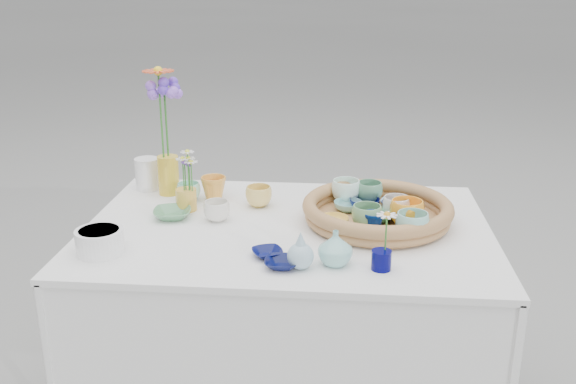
{
  "coord_description": "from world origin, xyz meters",
  "views": [
    {
      "loc": [
        0.16,
        -1.86,
        1.52
      ],
      "look_at": [
        0.0,
        0.02,
        0.87
      ],
      "focal_mm": 40.0,
      "sensor_mm": 36.0,
      "label": 1
    }
  ],
  "objects": [
    {
      "name": "loose_ceramic_3",
      "position": [
        -0.23,
        0.02,
        0.8
      ],
      "size": [
        0.11,
        0.11,
        0.07
      ],
      "primitive_type": "imported",
      "rotation": [
        0.0,
        0.0,
        -0.41
      ],
      "color": "silver",
      "rests_on": "display_table"
    },
    {
      "name": "tray_ceramic_5",
      "position": [
        0.19,
        0.11,
        0.8
      ],
      "size": [
        0.12,
        0.12,
        0.03
      ],
      "primitive_type": "imported",
      "rotation": [
        0.0,
        0.0,
        -0.31
      ],
      "color": "#80C7BF",
      "rests_on": "wicker_tray"
    },
    {
      "name": "loose_ceramic_2",
      "position": [
        -0.38,
        0.03,
        0.78
      ],
      "size": [
        0.14,
        0.14,
        0.03
      ],
      "primitive_type": "imported",
      "rotation": [
        0.0,
        0.0,
        0.18
      ],
      "color": "#579264",
      "rests_on": "display_table"
    },
    {
      "name": "bud_vase_paleblue",
      "position": [
        0.06,
        -0.3,
        0.82
      ],
      "size": [
        0.09,
        0.09,
        0.11
      ],
      "primitive_type": null,
      "rotation": [
        0.0,
        0.0,
        0.41
      ],
      "color": "#96B8C7",
      "rests_on": "display_table"
    },
    {
      "name": "tray_ceramic_10",
      "position": [
        0.14,
        -0.03,
        0.8
      ],
      "size": [
        0.11,
        0.11,
        0.03
      ],
      "primitive_type": "imported",
      "rotation": [
        0.0,
        0.0,
        0.26
      ],
      "color": "#F1C85A",
      "rests_on": "wicker_tray"
    },
    {
      "name": "tray_ceramic_7",
      "position": [
        0.34,
        0.05,
        0.82
      ],
      "size": [
        0.1,
        0.1,
        0.07
      ],
      "primitive_type": "imported",
      "rotation": [
        0.0,
        0.0,
        0.2
      ],
      "color": "silver",
      "rests_on": "wicker_tray"
    },
    {
      "name": "tray_ceramic_11",
      "position": [
        0.37,
        -0.1,
        0.82
      ],
      "size": [
        0.12,
        0.12,
        0.08
      ],
      "primitive_type": "imported",
      "rotation": [
        0.0,
        0.0,
        -0.23
      ],
      "color": "#8BCABC",
      "rests_on": "wicker_tray"
    },
    {
      "name": "tray_ceramic_0",
      "position": [
        0.24,
        0.13,
        0.8
      ],
      "size": [
        0.11,
        0.11,
        0.03
      ],
      "primitive_type": "imported",
      "rotation": [
        0.0,
        0.0,
        -0.11
      ],
      "color": "#080C3F",
      "rests_on": "wicker_tray"
    },
    {
      "name": "wicker_tray",
      "position": [
        0.28,
        0.05,
        0.8
      ],
      "size": [
        0.47,
        0.47,
        0.08
      ],
      "primitive_type": null,
      "color": "#A27148",
      "rests_on": "display_table"
    },
    {
      "name": "tray_ceramic_8",
      "position": [
        0.35,
        0.15,
        0.8
      ],
      "size": [
        0.14,
        0.14,
        0.03
      ],
      "primitive_type": "imported",
      "rotation": [
        0.0,
        0.0,
        -0.41
      ],
      "color": "#85C5F9",
      "rests_on": "wicker_tray"
    },
    {
      "name": "tray_ceramic_6",
      "position": [
        0.18,
        0.19,
        0.82
      ],
      "size": [
        0.1,
        0.1,
        0.08
      ],
      "primitive_type": "imported",
      "rotation": [
        0.0,
        0.0,
        0.06
      ],
      "color": "white",
      "rests_on": "wicker_tray"
    },
    {
      "name": "gerbera",
      "position": [
        -0.46,
        0.26,
        1.05
      ],
      "size": [
        0.14,
        0.14,
        0.32
      ],
      "primitive_type": null,
      "rotation": [
        0.0,
        0.0,
        0.11
      ],
      "color": "#E4542C",
      "rests_on": "tall_vase_yellow"
    },
    {
      "name": "loose_ceramic_6",
      "position": [
        0.01,
        -0.3,
        0.78
      ],
      "size": [
        0.1,
        0.1,
        0.02
      ],
      "primitive_type": "imported",
      "rotation": [
        0.0,
        0.0,
        -0.02
      ],
      "color": "#080E3F",
      "rests_on": "display_table"
    },
    {
      "name": "fluted_bowl",
      "position": [
        -0.51,
        -0.25,
        0.8
      ],
      "size": [
        0.17,
        0.17,
        0.07
      ],
      "primitive_type": null,
      "rotation": [
        0.0,
        0.0,
        0.35
      ],
      "color": "white",
      "rests_on": "display_table"
    },
    {
      "name": "bud_vase_cobalt",
      "position": [
        0.28,
        -0.29,
        0.79
      ],
      "size": [
        0.06,
        0.06,
        0.05
      ],
      "primitive_type": "cylinder",
      "rotation": [
        0.0,
        0.0,
        -0.08
      ],
      "color": "#000047",
      "rests_on": "display_table"
    },
    {
      "name": "loose_ceramic_0",
      "position": [
        -0.28,
        0.22,
        0.81
      ],
      "size": [
        0.11,
        0.11,
        0.08
      ],
      "primitive_type": "imported",
      "rotation": [
        0.0,
        0.0,
        0.26
      ],
      "color": "gold",
      "rests_on": "display_table"
    },
    {
      "name": "loose_ceramic_4",
      "position": [
        -0.04,
        -0.23,
        0.78
      ],
      "size": [
        0.11,
        0.11,
        0.02
      ],
      "primitive_type": "imported",
      "rotation": [
        0.0,
        0.0,
        0.42
      ],
      "color": "#080E4A",
      "rests_on": "display_table"
    },
    {
      "name": "tray_ceramic_12",
      "position": [
        0.26,
        0.19,
        0.82
      ],
      "size": [
        0.09,
        0.09,
        0.07
      ],
      "primitive_type": "imported",
      "rotation": [
        0.0,
        0.0,
        -0.06
      ],
      "color": "#58916E",
      "rests_on": "wicker_tray"
    },
    {
      "name": "tray_ceramic_2",
      "position": [
        0.37,
        -0.01,
        0.82
      ],
      "size": [
        0.14,
        0.14,
        0.08
      ],
      "primitive_type": "imported",
      "rotation": [
        0.0,
        0.0,
        -0.43
      ],
      "color": "#FF9F24",
      "rests_on": "wicker_tray"
    },
    {
      "name": "tray_ceramic_1",
      "position": [
        0.36,
        0.1,
        0.8
      ],
      "size": [
        0.16,
        0.16,
        0.03
      ],
      "primitive_type": "imported",
      "rotation": [
        0.0,
        0.0,
        0.34
      ],
      "color": "#0B0F46",
      "rests_on": "wicker_tray"
    },
    {
      "name": "loose_ceramic_5",
      "position": [
        -0.36,
        0.2,
        0.8
      ],
      "size": [
        0.09,
        0.09,
        0.06
      ],
      "primitive_type": "imported",
      "rotation": [
        0.0,
        0.0,
        -0.13
      ],
      "color": "#93DBBC",
      "rests_on": "display_table"
    },
    {
      "name": "daisy_cup",
      "position": [
        -0.35,
        0.11,
        0.8
      ],
      "size": [
        0.08,
        0.08,
        0.07
      ],
      "primitive_type": "cylinder",
      "rotation": [
        0.0,
        0.0,
        -0.17
      ],
      "color": "gold",
      "rests_on": "display_table"
    },
    {
      "name": "bud_vase_seafoam",
      "position": [
        0.15,
        -0.27,
        0.81
      ],
      "size": [
        0.11,
        0.11,
        0.1
      ],
      "primitive_type": "imported",
      "rotation": [
        0.0,
        0.0,
        0.15
      ],
      "color": "#85C4BE",
      "rests_on": "display_table"
    },
    {
      "name": "daisy_posy",
      "position": [
        -0.34,
        0.1,
        0.91
      ],
      "size": [
        0.09,
        0.09,
        0.14
      ],
      "primitive_type": null,
      "rotation": [
        0.0,
        0.0,
        0.12
      ],
      "color": "silver",
      "rests_on": "daisy_cup"
    },
    {
      "name": "white_pitcher",
      "position": [
        -0.54,
        0.31,
        0.82
      ],
      "size": [
        0.15,
        0.13,
        0.12
      ],
      "primitive_type": null,
      "rotation": [
        0.0,
        0.0,
        0.39
      ],
      "color": "white",
      "rests_on": "display_table"
    },
    {
      "name": "tray_ceramic_9",
      "position": [
        0.26,
        -0.07,
        0.81
      ],
      "size": [
        0.08,
        0.08,
        0.06
      ],
      "primitive_type": "imported",
      "rotation": [
        0.0,
        0.0,
        0.23
      ],
      "color": "#031D59",
      "rests_on": "wicker_tray"
    },
    {
      "name": "tray_ceramic_3",
      "position": [
        0.27,
        0.02,
        0.8
      ],
      "size": [
        0.13,
        0.13,
        0.03
      ],
      "primitive_type": "imported",
      "rotation": [
        0.0,
        0.0,
        0.24
      ],
      "color": "#3C8D61",
      "rests_on": "wicker_tray"
    },
    {
      "name": "tall_vase_yellow",
      "position": [
        -0.45,
        0.27,
        0.83
      ],
      "size": [
        0.07,
        0.07,
        0.14
      ],
      "primitive_type": "cylinder",
      "rotation": [
        0.0,
        0.0,
        -0.0
      ],
      "color": "gold",
      "rests_on": "display_table"
    },
    {
      "name": "single_daisy",
      "position": [
        0.29,
        -0.28,
        0.87
      ],
      "size": [
        0.06,
        0.06,
        0.12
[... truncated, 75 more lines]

